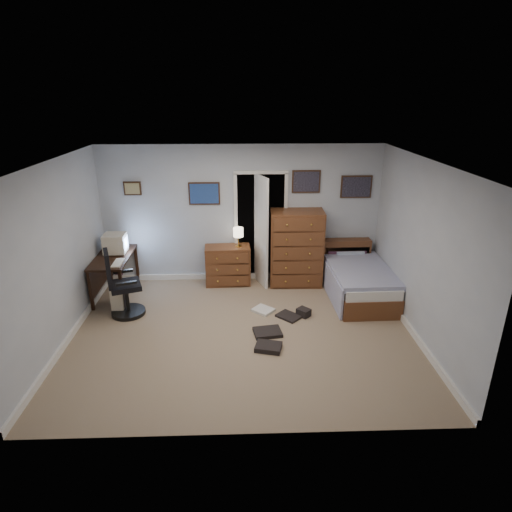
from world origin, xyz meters
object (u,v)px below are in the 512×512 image
at_px(office_chair, 122,291).
at_px(bed, 357,280).
at_px(low_dresser, 228,265).
at_px(computer_desk, 109,265).
at_px(tall_dresser, 296,248).

distance_m(office_chair, bed, 3.91).
bearing_deg(low_dresser, computer_desk, -172.10).
relative_size(low_dresser, bed, 0.43).
xyz_separation_m(computer_desk, bed, (4.27, -0.19, -0.26)).
xyz_separation_m(computer_desk, office_chair, (0.40, -0.76, -0.13)).
height_order(computer_desk, office_chair, office_chair).
bearing_deg(computer_desk, low_dresser, 9.92).
height_order(computer_desk, low_dresser, low_dresser).
bearing_deg(tall_dresser, computer_desk, -171.91).
xyz_separation_m(low_dresser, bed, (2.25, -0.58, -0.07)).
xyz_separation_m(office_chair, tall_dresser, (2.87, 1.12, 0.27)).
relative_size(office_chair, tall_dresser, 0.79).
height_order(computer_desk, bed, computer_desk).
height_order(low_dresser, bed, low_dresser).
bearing_deg(bed, tall_dresser, 149.58).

